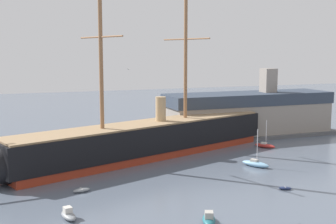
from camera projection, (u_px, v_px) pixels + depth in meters
name	position (u px, v px, depth m)	size (l,w,h in m)	color
tall_ship	(147.00, 139.00, 85.10)	(66.65, 28.13, 33.29)	maroon
motorboat_near_centre	(209.00, 219.00, 52.42)	(2.89, 4.04, 1.56)	#236670
motorboat_mid_left	(68.00, 215.00, 53.90)	(2.12, 3.69, 1.46)	gray
dinghy_mid_right	(285.00, 188.00, 65.30)	(2.06, 1.62, 0.45)	#1E284C
dinghy_alongside_bow	(81.00, 190.00, 64.14)	(2.68, 1.53, 0.60)	gray
sailboat_alongside_stern	(255.00, 164.00, 78.31)	(3.95, 5.44, 6.93)	#7FB2D6
sailboat_far_right	(265.00, 145.00, 93.81)	(3.73, 4.65, 6.06)	#B22D28
dinghy_distant_centre	(125.00, 146.00, 94.60)	(1.57, 2.23, 0.48)	orange
dockside_warehouse_right	(249.00, 114.00, 106.91)	(45.28, 13.39, 16.47)	#565659
seagull_in_flight	(129.00, 69.00, 58.63)	(0.60, 1.34, 0.14)	silver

